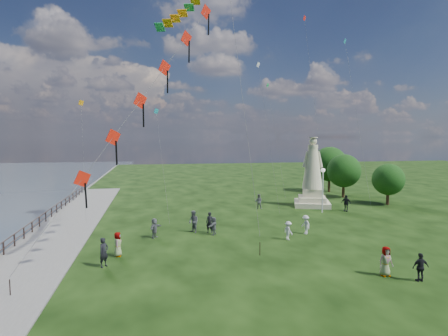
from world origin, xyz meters
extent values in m
cube|color=slate|center=(-16.50, 10.00, -0.20)|extent=(0.30, 160.00, 0.60)
cube|color=slate|center=(-14.00, 8.00, 0.05)|extent=(5.00, 60.00, 0.10)
cylinder|color=black|center=(-16.30, 6.00, 0.50)|extent=(0.11, 0.11, 1.00)
cylinder|color=black|center=(-16.30, 8.00, 0.50)|extent=(0.11, 0.11, 1.00)
cylinder|color=black|center=(-16.30, 10.00, 0.50)|extent=(0.11, 0.11, 1.00)
cylinder|color=black|center=(-16.30, 12.00, 0.50)|extent=(0.11, 0.11, 1.00)
cylinder|color=black|center=(-16.30, 14.00, 0.50)|extent=(0.11, 0.11, 1.00)
cylinder|color=black|center=(-16.30, 16.00, 0.50)|extent=(0.11, 0.11, 1.00)
cylinder|color=black|center=(-16.30, 18.00, 0.50)|extent=(0.11, 0.11, 1.00)
cylinder|color=black|center=(-16.30, 20.00, 0.50)|extent=(0.11, 0.11, 1.00)
cylinder|color=black|center=(-16.30, 22.00, 0.50)|extent=(0.11, 0.11, 1.00)
cylinder|color=black|center=(-16.30, 24.00, 0.50)|extent=(0.11, 0.11, 1.00)
cylinder|color=black|center=(-16.30, 26.00, 0.50)|extent=(0.11, 0.11, 1.00)
cylinder|color=black|center=(-16.30, 28.00, 0.50)|extent=(0.11, 0.11, 1.00)
cylinder|color=black|center=(-16.30, 30.00, 0.50)|extent=(0.11, 0.11, 1.00)
cylinder|color=black|center=(-16.30, 32.00, 0.50)|extent=(0.11, 0.11, 1.00)
cylinder|color=black|center=(-16.30, 34.00, 0.50)|extent=(0.11, 0.11, 1.00)
cylinder|color=black|center=(-16.30, 36.00, 0.50)|extent=(0.11, 0.11, 1.00)
cube|color=black|center=(-16.30, 10.00, 0.98)|extent=(0.06, 52.00, 0.06)
cube|color=black|center=(-16.30, 10.00, 0.55)|extent=(0.06, 52.00, 0.06)
cube|color=beige|center=(11.43, 19.27, 0.28)|extent=(4.98, 4.98, 0.56)
cube|color=beige|center=(11.43, 19.27, 0.83)|extent=(3.79, 3.79, 0.56)
cube|color=beige|center=(11.43, 19.27, 1.57)|extent=(2.61, 2.61, 0.93)
cylinder|color=beige|center=(11.43, 19.27, 6.85)|extent=(1.42, 1.42, 0.37)
sphere|color=beige|center=(11.43, 19.27, 7.43)|extent=(0.85, 0.85, 0.85)
cylinder|color=beige|center=(11.43, 19.27, 7.87)|extent=(1.02, 1.02, 0.09)
cylinder|color=silver|center=(10.96, 15.61, 2.17)|extent=(0.13, 0.13, 4.33)
sphere|color=white|center=(10.96, 15.61, 4.46)|extent=(0.43, 0.43, 0.43)
cylinder|color=#382314|center=(18.07, 24.31, 1.08)|extent=(0.36, 0.36, 2.17)
sphere|color=#11340E|center=(18.07, 24.31, 3.52)|extent=(4.33, 4.33, 4.33)
cylinder|color=#382314|center=(20.51, 18.42, 0.92)|extent=(0.36, 0.36, 1.84)
sphere|color=#11340E|center=(20.51, 18.42, 2.98)|extent=(3.67, 3.67, 3.67)
cylinder|color=#382314|center=(18.53, 29.31, 1.24)|extent=(0.36, 0.36, 2.49)
sphere|color=#11340E|center=(18.53, 29.31, 4.04)|extent=(4.97, 4.97, 4.97)
imported|color=black|center=(-9.48, 2.64, 0.90)|extent=(0.75, 0.78, 1.81)
imported|color=#595960|center=(-3.23, 9.81, 0.92)|extent=(0.93, 1.05, 1.84)
imported|color=silver|center=(3.73, 6.31, 0.72)|extent=(0.71, 1.03, 1.44)
imported|color=black|center=(7.89, -3.00, 0.79)|extent=(0.96, 0.53, 1.59)
imported|color=#595960|center=(6.51, -1.90, 0.85)|extent=(0.84, 0.53, 1.71)
imported|color=#595960|center=(-6.41, 8.78, 0.78)|extent=(1.29, 1.57, 1.56)
imported|color=black|center=(-1.91, 9.54, 0.86)|extent=(0.74, 0.62, 1.73)
imported|color=#595960|center=(4.95, 18.82, 0.82)|extent=(0.92, 0.75, 1.64)
imported|color=silver|center=(5.75, 7.70, 0.77)|extent=(0.70, 1.08, 1.54)
imported|color=black|center=(13.75, 15.76, 0.88)|extent=(1.08, 1.12, 1.75)
imported|color=#595960|center=(-8.83, 4.58, 0.82)|extent=(0.55, 0.83, 1.64)
imported|color=#595960|center=(-1.70, 8.83, 0.73)|extent=(1.24, 1.44, 1.45)
cylinder|color=black|center=(-13.50, -1.00, 0.45)|extent=(0.06, 0.06, 0.90)
cube|color=red|center=(-10.39, 1.52, 5.55)|extent=(0.87, 0.64, 1.03)
cube|color=black|center=(-10.21, 1.42, 4.60)|extent=(0.10, 0.28, 1.48)
cube|color=red|center=(-8.78, 2.82, 7.90)|extent=(0.87, 0.64, 1.03)
cube|color=black|center=(-8.60, 2.72, 6.95)|extent=(0.10, 0.28, 1.48)
cube|color=red|center=(-7.18, 4.11, 10.24)|extent=(0.87, 0.64, 1.03)
cube|color=black|center=(-7.00, 4.01, 9.29)|extent=(0.10, 0.28, 1.48)
cube|color=red|center=(-5.58, 5.41, 12.58)|extent=(0.87, 0.64, 1.03)
cube|color=black|center=(-5.40, 5.31, 11.63)|extent=(0.10, 0.28, 1.48)
cube|color=red|center=(-3.98, 6.70, 14.92)|extent=(0.87, 0.64, 1.03)
cube|color=black|center=(-3.80, 6.60, 13.97)|extent=(0.10, 0.28, 1.48)
cube|color=red|center=(-2.38, 8.00, 17.27)|extent=(0.87, 0.64, 1.03)
cube|color=black|center=(-2.20, 7.90, 16.32)|extent=(0.10, 0.28, 1.48)
cylinder|color=black|center=(0.50, 3.00, 0.45)|extent=(0.06, 0.06, 0.90)
cube|color=orange|center=(-3.85, 2.09, 15.90)|extent=(0.68, 0.69, 0.25)
cube|color=green|center=(-4.26, 1.55, 15.34)|extent=(0.67, 0.69, 0.26)
cube|color=#FF9E15|center=(-4.69, 1.03, 14.83)|extent=(0.65, 0.69, 0.28)
cube|color=#FF9E15|center=(-5.13, 0.50, 14.36)|extent=(0.64, 0.68, 0.29)
cube|color=orange|center=(-5.56, -0.02, 13.94)|extent=(0.62, 0.67, 0.30)
cube|color=green|center=(-5.99, -0.53, 13.56)|extent=(0.60, 0.66, 0.31)
cube|color=teal|center=(-6.06, 18.07, 10.53)|extent=(0.51, 0.39, 0.57)
cylinder|color=#595959|center=(-5.56, 15.57, 5.29)|extent=(1.02, 5.02, 10.49)
cube|color=silver|center=(5.28, 20.57, 16.00)|extent=(0.51, 0.39, 0.57)
cylinder|color=#595959|center=(5.78, 18.07, 8.02)|extent=(1.02, 5.02, 15.95)
cube|color=red|center=(12.23, 24.29, 22.59)|extent=(0.51, 0.39, 0.57)
cylinder|color=#595959|center=(12.73, 21.79, 11.32)|extent=(1.02, 5.02, 22.54)
cube|color=green|center=(9.34, 29.98, 15.10)|extent=(0.51, 0.39, 0.57)
cylinder|color=#595959|center=(9.84, 27.48, 7.58)|extent=(1.02, 5.02, 15.06)
cube|color=orange|center=(-13.47, 19.34, 11.34)|extent=(0.51, 0.39, 0.57)
cylinder|color=#595959|center=(-12.97, 16.84, 5.70)|extent=(1.02, 5.02, 11.30)
cube|color=teal|center=(16.24, 21.52, 19.31)|extent=(0.51, 0.39, 0.57)
cylinder|color=#595959|center=(16.74, 19.02, 9.68)|extent=(1.02, 5.02, 19.26)
camera|label=1|loc=(-6.42, -20.60, 7.91)|focal=30.00mm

